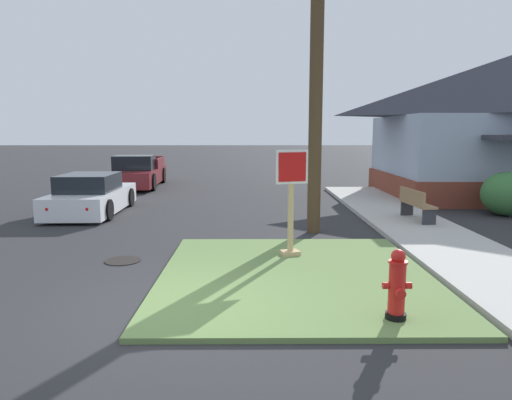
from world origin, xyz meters
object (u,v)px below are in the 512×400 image
at_px(fire_hydrant, 397,286).
at_px(manhole_cover, 123,261).
at_px(stop_sign, 291,206).
at_px(pickup_truck_maroon, 138,174).
at_px(street_bench, 416,203).
at_px(utility_pole, 317,22).
at_px(parked_sedan_white, 91,196).

bearing_deg(fire_hydrant, manhole_cover, 145.60).
relative_size(fire_hydrant, stop_sign, 0.45).
bearing_deg(manhole_cover, fire_hydrant, -34.40).
height_order(pickup_truck_maroon, street_bench, pickup_truck_maroon).
bearing_deg(stop_sign, pickup_truck_maroon, 116.43).
distance_m(fire_hydrant, utility_pole, 7.30).
relative_size(manhole_cover, pickup_truck_maroon, 0.13).
relative_size(parked_sedan_white, pickup_truck_maroon, 0.78).
bearing_deg(manhole_cover, street_bench, 27.27).
xyz_separation_m(stop_sign, manhole_cover, (-3.34, -0.15, -1.07)).
xyz_separation_m(pickup_truck_maroon, street_bench, (9.82, -8.74, -0.03)).
relative_size(stop_sign, manhole_cover, 3.02).
distance_m(manhole_cover, pickup_truck_maroon, 12.70).
relative_size(pickup_truck_maroon, street_bench, 3.45).
relative_size(parked_sedan_white, street_bench, 2.70).
bearing_deg(fire_hydrant, pickup_truck_maroon, 115.04).
distance_m(fire_hydrant, manhole_cover, 5.45).
bearing_deg(street_bench, parked_sedan_white, 169.42).
distance_m(manhole_cover, utility_pole, 7.07).
height_order(stop_sign, manhole_cover, stop_sign).
relative_size(fire_hydrant, manhole_cover, 1.35).
bearing_deg(pickup_truck_maroon, manhole_cover, -77.52).
height_order(manhole_cover, pickup_truck_maroon, pickup_truck_maroon).
distance_m(street_bench, utility_pole, 5.52).
distance_m(manhole_cover, street_bench, 7.98).
distance_m(parked_sedan_white, street_bench, 9.72).
xyz_separation_m(fire_hydrant, manhole_cover, (-4.48, 3.07, -0.52)).
height_order(manhole_cover, utility_pole, utility_pole).
distance_m(stop_sign, manhole_cover, 3.51).
relative_size(fire_hydrant, street_bench, 0.60).
bearing_deg(pickup_truck_maroon, stop_sign, -63.57).
relative_size(fire_hydrant, parked_sedan_white, 0.22).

